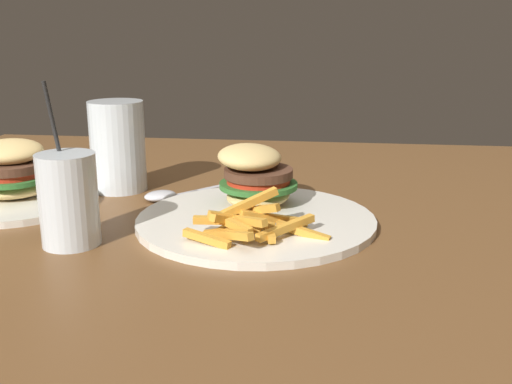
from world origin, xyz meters
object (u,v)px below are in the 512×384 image
meal_plate_far (13,184)px  beer_glass (118,148)px  spoon (165,195)px  meal_plate_near (255,201)px  juice_glass (69,203)px

meal_plate_far → beer_glass: bearing=-54.7°
beer_glass → spoon: size_ratio=1.04×
meal_plate_near → juice_glass: 0.24m
meal_plate_near → meal_plate_far: (0.03, 0.36, 0.00)m
juice_glass → beer_glass: bearing=6.3°
meal_plate_near → juice_glass: juice_glass is taller
spoon → meal_plate_near: bearing=104.1°
meal_plate_near → spoon: (0.08, 0.15, -0.02)m
meal_plate_near → beer_glass: 0.27m
juice_glass → meal_plate_near: bearing=-59.3°
meal_plate_near → juice_glass: size_ratio=1.63×
beer_glass → meal_plate_far: bearing=125.3°
meal_plate_far → meal_plate_near: bearing=-94.7°
spoon → meal_plate_far: size_ratio=0.57×
meal_plate_near → meal_plate_far: 0.36m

